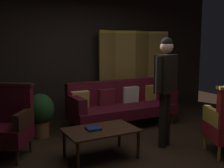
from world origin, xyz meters
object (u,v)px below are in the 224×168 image
object	(u,v)px
velvet_couch	(121,103)
coffee_table	(101,132)
standing_figure	(166,82)
potted_plant	(40,112)
book_navy_cloth	(93,129)
armchair_wing_left	(9,123)
folding_screen	(134,71)

from	to	relation	value
velvet_couch	coffee_table	xyz separation A→B (m)	(-1.04, -1.25, -0.08)
coffee_table	standing_figure	size ratio (longest dim) A/B	0.59
coffee_table	standing_figure	distance (m)	1.27
potted_plant	standing_figure	bearing A→B (deg)	-39.71
standing_figure	book_navy_cloth	world-z (taller)	standing_figure
potted_plant	book_navy_cloth	distance (m)	1.34
velvet_couch	coffee_table	distance (m)	1.63
velvet_couch	book_navy_cloth	size ratio (longest dim) A/B	11.44
coffee_table	armchair_wing_left	world-z (taller)	armchair_wing_left
folding_screen	armchair_wing_left	bearing A→B (deg)	-156.05
armchair_wing_left	standing_figure	world-z (taller)	standing_figure
standing_figure	velvet_couch	bearing A→B (deg)	91.95
coffee_table	book_navy_cloth	bearing A→B (deg)	165.13
folding_screen	velvet_couch	xyz separation A→B (m)	(-0.74, -0.71, -0.53)
standing_figure	book_navy_cloth	distance (m)	1.33
armchair_wing_left	book_navy_cloth	distance (m)	1.20
folding_screen	velvet_couch	bearing A→B (deg)	-136.09
standing_figure	potted_plant	bearing A→B (deg)	140.29
coffee_table	book_navy_cloth	xyz separation A→B (m)	(-0.10, 0.03, 0.06)
book_navy_cloth	coffee_table	bearing A→B (deg)	-14.87
coffee_table	potted_plant	world-z (taller)	potted_plant
standing_figure	potted_plant	distance (m)	2.18
folding_screen	standing_figure	distance (m)	2.13
velvet_couch	armchair_wing_left	size ratio (longest dim) A/B	2.04
standing_figure	coffee_table	bearing A→B (deg)	177.65
potted_plant	book_navy_cloth	bearing A→B (deg)	-71.54
coffee_table	velvet_couch	bearing A→B (deg)	50.18
folding_screen	standing_figure	size ratio (longest dim) A/B	1.12
coffee_table	book_navy_cloth	distance (m)	0.13
book_navy_cloth	standing_figure	bearing A→B (deg)	-3.48
velvet_couch	coffee_table	bearing A→B (deg)	-129.82
velvet_couch	standing_figure	world-z (taller)	standing_figure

